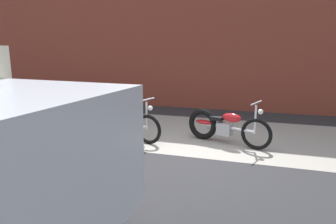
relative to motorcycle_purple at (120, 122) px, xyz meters
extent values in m
plane|color=#2D2D30|center=(1.78, -0.76, -0.40)|extent=(80.00, 80.00, 0.00)
cube|color=#9E998E|center=(1.78, 0.99, -0.40)|extent=(36.00, 3.50, 0.01)
cube|color=brown|center=(1.78, 4.44, 2.56)|extent=(36.00, 0.50, 5.92)
torus|color=black|center=(0.78, -0.20, -0.06)|extent=(0.68, 0.25, 0.68)
torus|color=black|center=(-0.48, 0.12, -0.03)|extent=(0.74, 0.31, 0.73)
cylinder|color=silver|center=(0.15, -0.04, -0.02)|extent=(1.21, 0.36, 0.06)
cube|color=#99999E|center=(0.07, -0.02, -0.06)|extent=(0.36, 0.29, 0.28)
ellipsoid|color=#6B2D93|center=(0.23, -0.06, 0.22)|extent=(0.47, 0.29, 0.20)
ellipsoid|color=#6B2D93|center=(-0.43, 0.11, 0.03)|extent=(0.47, 0.28, 0.10)
cube|color=black|center=(-0.12, 0.03, 0.16)|extent=(0.32, 0.26, 0.08)
cylinder|color=silver|center=(0.74, -0.19, 0.25)|extent=(0.05, 0.05, 0.62)
cylinder|color=silver|center=(0.74, -0.19, 0.61)|extent=(0.17, 0.57, 0.03)
sphere|color=white|center=(0.84, -0.22, 0.43)|extent=(0.11, 0.11, 0.11)
cylinder|color=silver|center=(-0.12, 0.18, -0.14)|extent=(0.55, 0.19, 0.06)
torus|color=black|center=(3.10, 0.11, -0.06)|extent=(0.67, 0.29, 0.68)
torus|color=black|center=(1.87, 0.52, -0.03)|extent=(0.73, 0.35, 0.73)
cylinder|color=silver|center=(2.49, 0.32, -0.02)|extent=(1.19, 0.44, 0.06)
cube|color=#99999E|center=(2.41, 0.34, -0.06)|extent=(0.37, 0.31, 0.28)
ellipsoid|color=red|center=(2.56, 0.29, 0.22)|extent=(0.48, 0.32, 0.20)
ellipsoid|color=red|center=(1.92, 0.51, 0.03)|extent=(0.47, 0.31, 0.10)
cube|color=black|center=(2.22, 0.40, 0.16)|extent=(0.33, 0.28, 0.08)
cylinder|color=silver|center=(3.07, 0.12, 0.25)|extent=(0.06, 0.06, 0.62)
cylinder|color=silver|center=(3.07, 0.12, 0.61)|extent=(0.21, 0.56, 0.03)
sphere|color=white|center=(3.16, 0.09, 0.43)|extent=(0.11, 0.11, 0.11)
cylinder|color=silver|center=(2.23, 0.56, -0.14)|extent=(0.54, 0.23, 0.06)
cylinder|color=black|center=(0.73, -3.46, 0.05)|extent=(0.92, 0.34, 0.90)
camera|label=1|loc=(3.15, -6.33, 1.72)|focal=32.41mm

